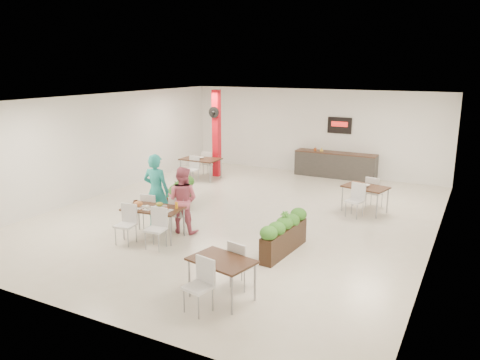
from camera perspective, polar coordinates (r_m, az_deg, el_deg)
name	(u,v)px	position (r m, az deg, el deg)	size (l,w,h in m)	color
ground	(241,215)	(13.07, 0.10, -4.30)	(12.00, 12.00, 0.00)	beige
room_shell	(241,144)	(12.59, 0.10, 4.42)	(10.10, 12.10, 3.22)	white
red_column	(216,133)	(17.36, -2.89, 5.80)	(0.40, 0.41, 3.20)	red
service_counter	(335,164)	(17.69, 11.54, 1.90)	(3.00, 0.64, 2.20)	#2B2926
main_table	(153,212)	(11.42, -10.56, -3.89)	(1.49, 1.76, 0.92)	black
diner_man	(156,191)	(12.06, -10.17, -1.32)	(0.70, 0.46, 1.92)	teal
diner_woman	(183,200)	(11.63, -7.02, -2.41)	(0.81, 0.63, 1.67)	#D05C76
planter_left	(180,192)	(13.69, -7.31, -1.45)	(0.77, 1.63, 0.87)	black
planter_right	(284,232)	(10.40, 5.41, -6.33)	(0.50, 1.85, 0.97)	black
side_table_a	(201,161)	(17.15, -4.81, 2.28)	(1.37, 1.62, 0.92)	black
side_table_b	(365,190)	(13.64, 15.03, -1.24)	(1.33, 1.67, 0.92)	black
side_table_c	(222,266)	(8.38, -2.25, -10.48)	(1.25, 1.67, 0.92)	black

